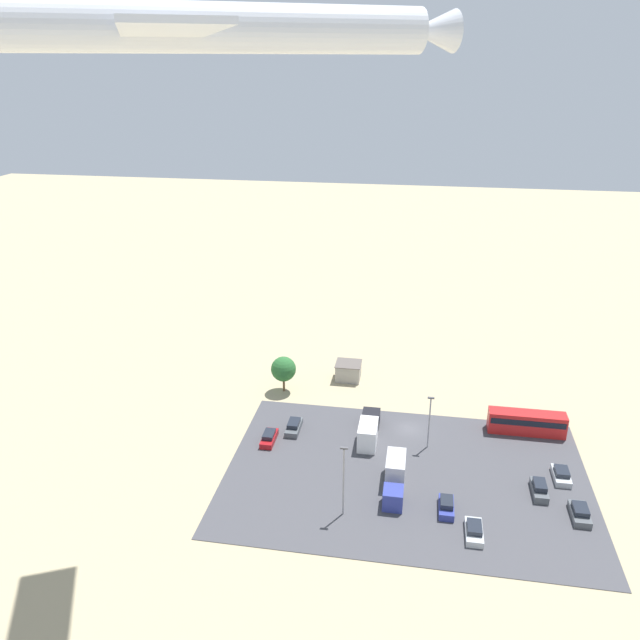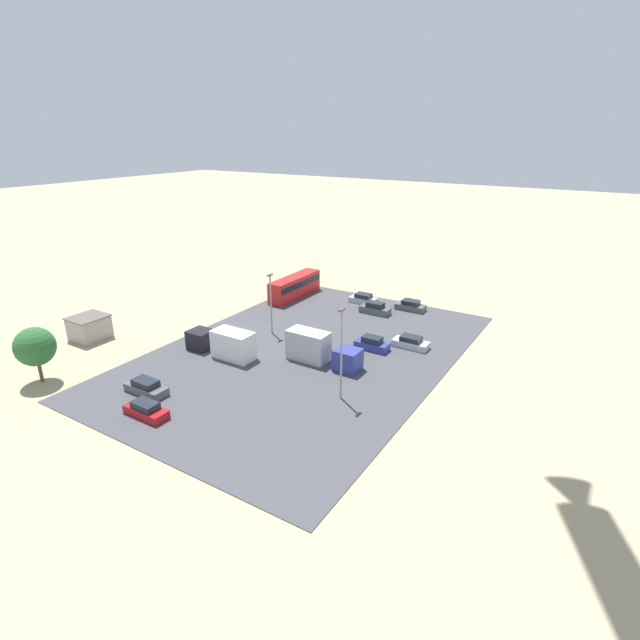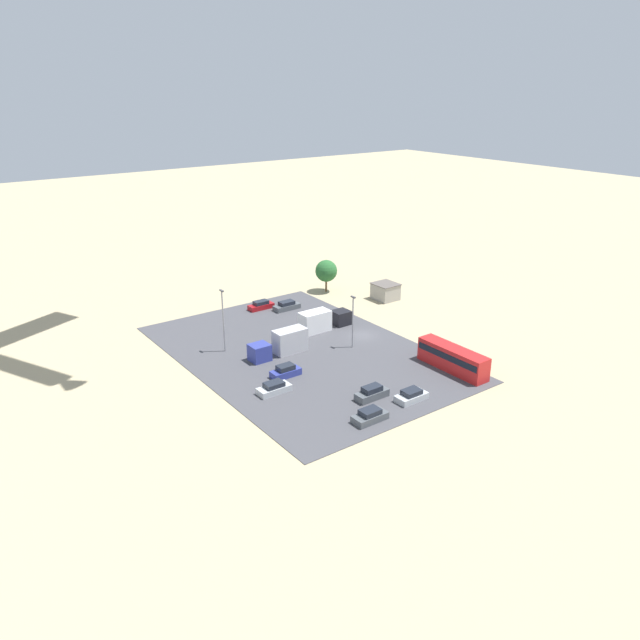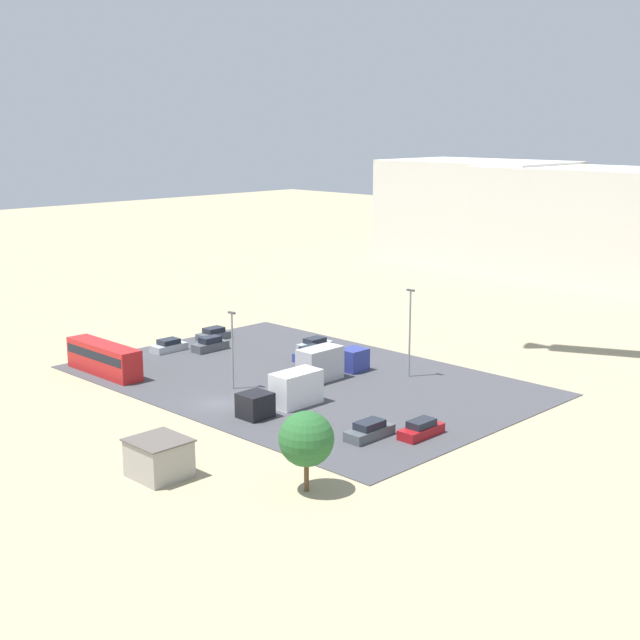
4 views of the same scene
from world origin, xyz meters
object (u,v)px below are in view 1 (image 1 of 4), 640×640
parked_car_4 (561,475)px  parked_truck_1 (369,430)px  parked_truck_0 (395,477)px  bus (527,422)px  parked_car_1 (474,531)px  parked_car_0 (580,513)px  shed_building (348,371)px  parked_car_3 (294,426)px  airplane (175,27)px  parked_car_6 (446,506)px  parked_car_5 (269,438)px  parked_car_2 (539,489)px

parked_car_4 → parked_truck_1: size_ratio=0.46×
parked_truck_0 → bus: bearing=-138.7°
parked_car_1 → parked_car_0: bearing=-157.5°
shed_building → parked_car_3: bearing=71.5°
bus → airplane: size_ratio=0.27×
airplane → parked_car_4: bearing=98.1°
parked_car_4 → airplane: size_ratio=0.10×
parked_car_6 → airplane: airplane is taller
parked_truck_0 → parked_car_0: bearing=174.7°
parked_car_1 → parked_car_4: 17.13m
parked_car_3 → bus: bearing=-171.5°
parked_car_1 → parked_car_4: size_ratio=1.05×
parked_truck_1 → parked_car_5: bearing=-168.0°
bus → parked_truck_1: (22.32, 5.44, -0.28)m
parked_car_0 → parked_truck_0: parked_truck_0 is taller
parked_car_0 → parked_car_4: 7.38m
shed_building → parked_car_6: size_ratio=1.05×
airplane → parked_car_6: bearing=99.6°
parked_car_3 → parked_car_5: bearing=49.9°
parked_car_0 → bus: bearing=-78.0°
bus → parked_car_5: size_ratio=2.44×
parked_car_2 → airplane: 65.23m
parked_car_0 → airplane: (38.46, 17.38, 51.29)m
bus → airplane: (34.65, 35.27, 50.15)m
parked_truck_0 → airplane: (16.60, 19.42, 50.34)m
parked_car_5 → airplane: 57.94m
parked_car_0 → parked_car_5: 41.07m
parked_car_4 → parked_car_3: bearing=171.3°
parked_car_1 → parked_truck_0: bearing=-37.5°
parked_truck_0 → parked_truck_1: 11.25m
parked_car_2 → parked_truck_0: parked_truck_0 is taller
shed_building → parked_car_1: (-18.79, 35.47, -0.82)m
bus → parked_truck_0: parked_truck_0 is taller
parked_car_0 → parked_car_1: (12.47, 5.17, -0.03)m
shed_building → parked_car_4: 38.18m
parked_car_0 → parked_truck_0: 21.98m
shed_building → parked_car_5: (8.69, 20.79, -0.80)m
parked_car_6 → airplane: (22.96, 15.93, 51.24)m
parked_car_4 → parked_car_2: bearing=-132.4°
parked_car_0 → parked_car_1: parked_car_0 is taller
bus → parked_car_4: bearing=16.0°
parked_car_5 → parked_car_6: parked_car_6 is taller
bus → parked_car_4: 11.04m
parked_truck_0 → parked_truck_1: bearing=-67.7°
parked_car_1 → parked_car_6: (3.03, -3.72, 0.08)m
shed_building → parked_car_6: 35.46m
parked_truck_1 → parked_car_3: bearing=177.6°
parked_truck_0 → parked_car_1: bearing=142.5°
shed_building → parked_car_5: bearing=67.3°
parked_car_1 → parked_truck_1: (13.65, -17.62, 0.90)m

